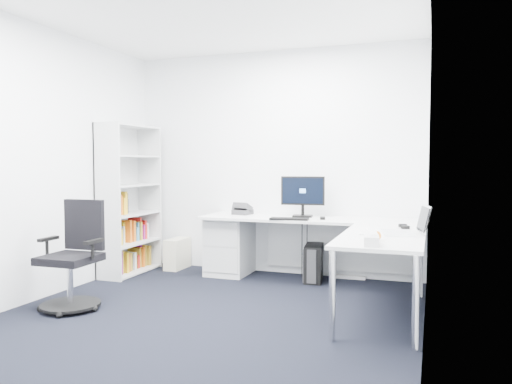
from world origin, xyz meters
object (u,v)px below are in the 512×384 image
(l_desk, at_px, (302,255))
(bookshelf, at_px, (129,199))
(monitor, at_px, (303,196))
(laptop, at_px, (397,219))
(task_chair, at_px, (70,256))

(l_desk, relative_size, bookshelf, 1.38)
(monitor, height_order, laptop, monitor)
(l_desk, height_order, laptop, laptop)
(l_desk, distance_m, bookshelf, 2.24)
(bookshelf, distance_m, task_chair, 1.59)
(task_chair, bearing_deg, bookshelf, 101.86)
(bookshelf, relative_size, monitor, 3.62)
(l_desk, bearing_deg, monitor, 104.21)
(bookshelf, xyz_separation_m, laptop, (3.19, -0.71, -0.04))
(l_desk, bearing_deg, bookshelf, 178.68)
(l_desk, distance_m, laptop, 1.31)
(bookshelf, bearing_deg, task_chair, -76.71)
(monitor, relative_size, laptop, 1.34)
(monitor, bearing_deg, task_chair, -140.81)
(task_chair, xyz_separation_m, monitor, (1.72, 1.85, 0.47))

